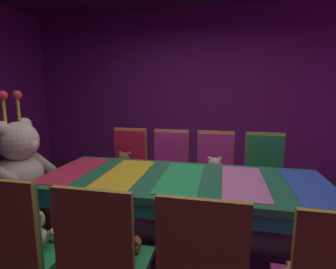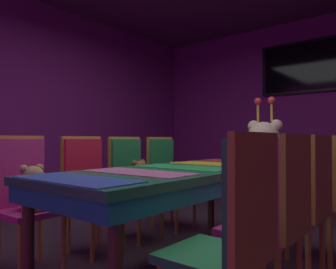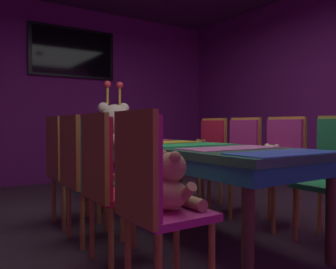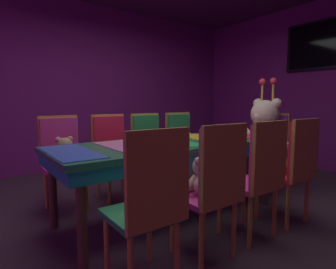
{
  "view_description": "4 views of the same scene",
  "coord_description": "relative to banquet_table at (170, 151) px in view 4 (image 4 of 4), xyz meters",
  "views": [
    {
      "loc": [
        -1.96,
        -0.31,
        1.44
      ],
      "look_at": [
        0.24,
        0.16,
        1.05
      ],
      "focal_mm": 27.4,
      "sensor_mm": 36.0,
      "label": 1
    },
    {
      "loc": [
        1.5,
        -2.03,
        0.95
      ],
      "look_at": [
        0.1,
        -0.3,
        0.99
      ],
      "focal_mm": 35.47,
      "sensor_mm": 36.0,
      "label": 2
    },
    {
      "loc": [
        -1.73,
        -2.31,
        0.92
      ],
      "look_at": [
        -0.06,
        0.26,
        0.82
      ],
      "focal_mm": 36.8,
      "sensor_mm": 36.0,
      "label": 3
    },
    {
      "loc": [
        2.15,
        -1.6,
        1.13
      ],
      "look_at": [
        -0.22,
        0.13,
        0.79
      ],
      "focal_mm": 29.59,
      "sensor_mm": 36.0,
      "label": 4
    }
  ],
  "objects": [
    {
      "name": "ground_plane",
      "position": [
        0.0,
        0.0,
        -0.65
      ],
      "size": [
        7.9,
        7.9,
        0.0
      ],
      "primitive_type": "plane",
      "color": "#3F2D38"
    },
    {
      "name": "wall_back",
      "position": [
        0.0,
        3.2,
        0.75
      ],
      "size": [
        5.2,
        0.12,
        2.8
      ],
      "primitive_type": "cube",
      "color": "#721E72",
      "rests_on": "ground_plane"
    },
    {
      "name": "wall_left",
      "position": [
        -2.6,
        0.0,
        0.75
      ],
      "size": [
        0.12,
        6.4,
        2.8
      ],
      "primitive_type": "cube",
      "color": "#721E72",
      "rests_on": "ground_plane"
    },
    {
      "name": "banquet_table",
      "position": [
        0.0,
        0.0,
        0.0
      ],
      "size": [
        0.9,
        2.27,
        0.75
      ],
      "color": "#26724C",
      "rests_on": "ground_plane"
    },
    {
      "name": "chair_left_0",
      "position": [
        -0.87,
        -0.81,
        -0.06
      ],
      "size": [
        0.42,
        0.41,
        0.98
      ],
      "color": "#CC338C",
      "rests_on": "ground_plane"
    },
    {
      "name": "teddy_left_0",
      "position": [
        -0.72,
        -0.81,
        -0.06
      ],
      "size": [
        0.26,
        0.34,
        0.32
      ],
      "color": "tan",
      "rests_on": "chair_left_0"
    },
    {
      "name": "chair_left_1",
      "position": [
        -0.86,
        -0.24,
        -0.06
      ],
      "size": [
        0.42,
        0.41,
        0.98
      ],
      "color": "red",
      "rests_on": "ground_plane"
    },
    {
      "name": "chair_left_2",
      "position": [
        -0.86,
        0.28,
        -0.06
      ],
      "size": [
        0.42,
        0.41,
        0.98
      ],
      "color": "#268C4C",
      "rests_on": "ground_plane"
    },
    {
      "name": "teddy_left_2",
      "position": [
        -0.71,
        0.28,
        -0.07
      ],
      "size": [
        0.25,
        0.32,
        0.3
      ],
      "color": "brown",
      "rests_on": "chair_left_2"
    },
    {
      "name": "chair_left_3",
      "position": [
        -0.84,
        0.81,
        -0.06
      ],
      "size": [
        0.42,
        0.41,
        0.98
      ],
      "color": "#268C4C",
      "rests_on": "ground_plane"
    },
    {
      "name": "teddy_left_3",
      "position": [
        -0.7,
        0.81,
        -0.08
      ],
      "size": [
        0.21,
        0.27,
        0.26
      ],
      "color": "beige",
      "rests_on": "chair_left_3"
    },
    {
      "name": "chair_right_0",
      "position": [
        0.86,
        -0.77,
        -0.06
      ],
      "size": [
        0.42,
        0.41,
        0.98
      ],
      "rotation": [
        0.0,
        0.0,
        3.14
      ],
      "color": "#268C4C",
      "rests_on": "ground_plane"
    },
    {
      "name": "chair_right_1",
      "position": [
        0.85,
        -0.24,
        -0.06
      ],
      "size": [
        0.42,
        0.41,
        0.98
      ],
      "rotation": [
        0.0,
        0.0,
        3.14
      ],
      "color": "#CC338C",
      "rests_on": "ground_plane"
    },
    {
      "name": "teddy_right_1",
      "position": [
        0.71,
        -0.24,
        -0.08
      ],
      "size": [
        0.23,
        0.3,
        0.28
      ],
      "rotation": [
        0.0,
        0.0,
        3.14
      ],
      "color": "beige",
      "rests_on": "chair_right_1"
    },
    {
      "name": "chair_right_2",
      "position": [
        0.84,
        0.27,
        -0.06
      ],
      "size": [
        0.42,
        0.41,
        0.98
      ],
      "rotation": [
        0.0,
        0.0,
        3.14
      ],
      "color": "#CC338C",
      "rests_on": "ground_plane"
    },
    {
      "name": "chair_right_3",
      "position": [
        0.85,
        0.78,
        -0.06
      ],
      "size": [
        0.42,
        0.41,
        0.98
      ],
      "rotation": [
        0.0,
        0.0,
        3.14
      ],
      "color": "red",
      "rests_on": "ground_plane"
    },
    {
      "name": "teddy_right_3",
      "position": [
        0.71,
        0.78,
        -0.07
      ],
      "size": [
        0.23,
        0.3,
        0.29
      ],
      "rotation": [
        0.0,
        0.0,
        3.14
      ],
      "color": "brown",
      "rests_on": "chair_right_3"
    },
    {
      "name": "throne_chair",
      "position": [
        0.0,
        1.68,
        -0.06
      ],
      "size": [
        0.41,
        0.42,
        0.98
      ],
      "rotation": [
        0.0,
        0.0,
        -1.57
      ],
      "color": "purple",
      "rests_on": "ground_plane"
    },
    {
      "name": "king_teddy_bear",
      "position": [
        0.0,
        1.51,
        0.12
      ],
      "size": [
        0.76,
        0.59,
        0.98
      ],
      "rotation": [
        0.0,
        0.0,
        -1.57
      ],
      "color": "beige",
      "rests_on": "throne_chair"
    },
    {
      "name": "wall_tv",
      "position": [
        0.0,
        3.11,
        1.4
      ],
      "size": [
        1.36,
        0.06,
        0.79
      ],
      "color": "black"
    }
  ]
}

